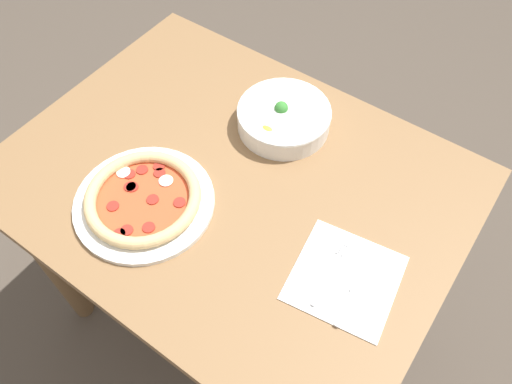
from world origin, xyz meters
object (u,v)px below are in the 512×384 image
pizza (143,199)px  bowl (284,117)px  fork (332,270)px  knife (355,287)px

pizza → bowl: (0.12, 0.36, 0.01)m
fork → knife: (0.05, -0.01, -0.00)m
bowl → knife: size_ratio=1.14×
pizza → fork: size_ratio=1.71×
pizza → fork: 0.42m
pizza → bowl: bearing=71.9°
fork → pizza: bearing=97.1°
bowl → knife: bowl is taller
pizza → knife: bearing=10.8°
bowl → knife: 0.44m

